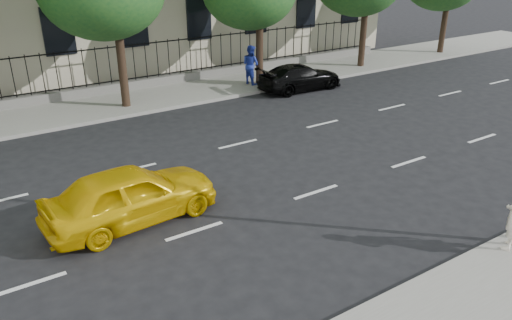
{
  "coord_description": "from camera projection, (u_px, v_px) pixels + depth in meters",
  "views": [
    {
      "loc": [
        -8.61,
        -7.55,
        6.87
      ],
      "look_at": [
        -1.79,
        3.0,
        1.29
      ],
      "focal_mm": 35.0,
      "sensor_mm": 36.0,
      "label": 1
    }
  ],
  "objects": [
    {
      "name": "yellow_taxi",
      "position": [
        131.0,
        195.0,
        12.98
      ],
      "size": [
        4.67,
        2.17,
        1.55
      ],
      "primitive_type": "imported",
      "rotation": [
        0.0,
        0.0,
        1.65
      ],
      "color": "#E5B508",
      "rests_on": "ground"
    },
    {
      "name": "black_sedan",
      "position": [
        300.0,
        77.0,
        24.54
      ],
      "size": [
        4.44,
        1.9,
        1.27
      ],
      "primitive_type": "imported",
      "rotation": [
        0.0,
        0.0,
        1.54
      ],
      "color": "black",
      "rests_on": "ground"
    },
    {
      "name": "lane_markings",
      "position": [
        273.0,
        165.0,
        16.5
      ],
      "size": [
        49.6,
        4.62,
        0.01
      ],
      "primitive_type": null,
      "color": "silver",
      "rests_on": "ground"
    },
    {
      "name": "iron_fence",
      "position": [
        147.0,
        76.0,
        24.64
      ],
      "size": [
        30.0,
        0.5,
        2.2
      ],
      "color": "slate",
      "rests_on": "far_sidewalk"
    },
    {
      "name": "pedestrian_far",
      "position": [
        251.0,
        65.0,
        24.87
      ],
      "size": [
        0.9,
        1.06,
        1.94
      ],
      "primitive_type": "imported",
      "rotation": [
        0.0,
        0.0,
        1.76
      ],
      "color": "#1F309B",
      "rests_on": "far_sidewalk"
    },
    {
      "name": "far_sidewalk",
      "position": [
        162.0,
        96.0,
        23.57
      ],
      "size": [
        60.0,
        4.0,
        0.15
      ],
      "primitive_type": "cube",
      "color": "gray",
      "rests_on": "ground"
    },
    {
      "name": "ground",
      "position": [
        377.0,
        230.0,
        12.85
      ],
      "size": [
        120.0,
        120.0,
        0.0
      ],
      "primitive_type": "plane",
      "color": "black",
      "rests_on": "ground"
    }
  ]
}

